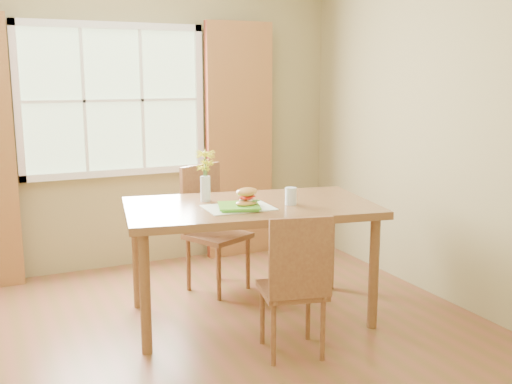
{
  "coord_description": "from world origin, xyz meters",
  "views": [
    {
      "loc": [
        -1.11,
        -3.39,
        1.71
      ],
      "look_at": [
        0.61,
        0.27,
        0.92
      ],
      "focal_mm": 42.0,
      "sensor_mm": 36.0,
      "label": 1
    }
  ],
  "objects_px": {
    "chair_near": "(295,280)",
    "water_glass": "(291,197)",
    "dining_table": "(250,216)",
    "croissant_sandwich": "(247,197)",
    "chair_far": "(210,222)",
    "flower_vase": "(205,170)"
  },
  "relations": [
    {
      "from": "chair_near",
      "to": "water_glass",
      "type": "xyz_separation_m",
      "value": [
        0.26,
        0.56,
        0.39
      ]
    },
    {
      "from": "dining_table",
      "to": "croissant_sandwich",
      "type": "bearing_deg",
      "value": -111.97
    },
    {
      "from": "dining_table",
      "to": "chair_near",
      "type": "distance_m",
      "value": 0.74
    },
    {
      "from": "chair_far",
      "to": "croissant_sandwich",
      "type": "relative_size",
      "value": 5.14
    },
    {
      "from": "dining_table",
      "to": "water_glass",
      "type": "relative_size",
      "value": 15.42
    },
    {
      "from": "chair_far",
      "to": "water_glass",
      "type": "bearing_deg",
      "value": -95.78
    },
    {
      "from": "chair_near",
      "to": "flower_vase",
      "type": "distance_m",
      "value": 1.1
    },
    {
      "from": "flower_vase",
      "to": "chair_near",
      "type": "bearing_deg",
      "value": -76.25
    },
    {
      "from": "dining_table",
      "to": "chair_near",
      "type": "xyz_separation_m",
      "value": [
        -0.02,
        -0.7,
        -0.25
      ]
    },
    {
      "from": "dining_table",
      "to": "chair_near",
      "type": "height_order",
      "value": "chair_near"
    },
    {
      "from": "dining_table",
      "to": "croissant_sandwich",
      "type": "relative_size",
      "value": 9.44
    },
    {
      "from": "chair_far",
      "to": "croissant_sandwich",
      "type": "distance_m",
      "value": 0.91
    },
    {
      "from": "croissant_sandwich",
      "to": "water_glass",
      "type": "bearing_deg",
      "value": -19.91
    },
    {
      "from": "chair_far",
      "to": "water_glass",
      "type": "distance_m",
      "value": 0.95
    },
    {
      "from": "chair_far",
      "to": "water_glass",
      "type": "height_order",
      "value": "chair_far"
    },
    {
      "from": "flower_vase",
      "to": "dining_table",
      "type": "bearing_deg",
      "value": -42.95
    },
    {
      "from": "water_glass",
      "to": "chair_far",
      "type": "bearing_deg",
      "value": 108.62
    },
    {
      "from": "dining_table",
      "to": "water_glass",
      "type": "bearing_deg",
      "value": -19.02
    },
    {
      "from": "chair_near",
      "to": "chair_far",
      "type": "bearing_deg",
      "value": 104.06
    },
    {
      "from": "dining_table",
      "to": "flower_vase",
      "type": "height_order",
      "value": "flower_vase"
    },
    {
      "from": "chair_far",
      "to": "flower_vase",
      "type": "xyz_separation_m",
      "value": [
        -0.21,
        -0.47,
        0.5
      ]
    },
    {
      "from": "croissant_sandwich",
      "to": "flower_vase",
      "type": "relative_size",
      "value": 0.54
    }
  ]
}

